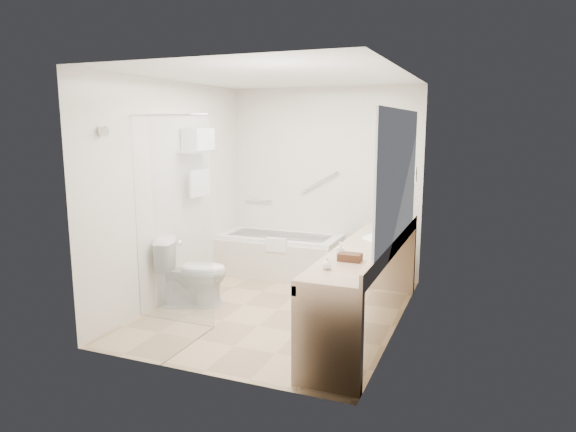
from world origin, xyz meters
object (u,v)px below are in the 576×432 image
at_px(vanity_counter, 368,266).
at_px(amenity_basket, 350,257).
at_px(water_bottle_left, 382,220).
at_px(bathtub, 280,255).
at_px(toilet, 192,272).

bearing_deg(vanity_counter, amenity_basket, -91.27).
relative_size(amenity_basket, water_bottle_left, 1.00).
distance_m(vanity_counter, water_bottle_left, 0.97).
bearing_deg(water_bottle_left, vanity_counter, -86.36).
xyz_separation_m(bathtub, water_bottle_left, (1.47, -0.47, 0.66)).
relative_size(bathtub, water_bottle_left, 8.19).
height_order(toilet, amenity_basket, amenity_basket).
relative_size(bathtub, toilet, 2.06).
xyz_separation_m(toilet, amenity_basket, (1.96, -0.56, 0.50)).
relative_size(vanity_counter, amenity_basket, 13.78).
height_order(bathtub, water_bottle_left, water_bottle_left).
distance_m(vanity_counter, toilet, 1.99).
distance_m(bathtub, vanity_counter, 2.09).
relative_size(bathtub, vanity_counter, 0.59).
height_order(vanity_counter, water_bottle_left, water_bottle_left).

